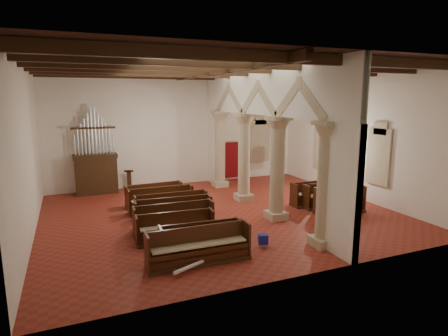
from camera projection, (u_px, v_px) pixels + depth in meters
floor at (220, 213)px, 15.65m from camera, size 14.00×14.00×0.00m
ceiling at (220, 65)px, 14.53m from camera, size 14.00×14.00×0.00m
wall_back at (179, 130)px, 20.53m from camera, size 14.00×0.02×6.00m
wall_front at (307, 168)px, 9.65m from camera, size 14.00×0.02×6.00m
wall_left at (26, 152)px, 12.45m from camera, size 0.02×12.00×6.00m
wall_right at (357, 135)px, 17.73m from camera, size 0.02×12.00×6.00m
ceiling_beams at (220, 70)px, 14.56m from camera, size 13.80×11.80×0.30m
arcade at (260, 127)px, 15.66m from camera, size 0.90×11.90×6.00m
window_right_a at (379, 157)px, 16.51m from camera, size 0.03×1.00×2.20m
window_right_b at (323, 146)px, 20.14m from camera, size 0.03×1.00×2.20m
window_back at (260, 141)px, 22.55m from camera, size 1.00×0.03×2.20m
pipe_organ at (96, 167)px, 18.69m from camera, size 2.10×0.85×4.40m
lectern at (129, 182)px, 19.45m from camera, size 0.53×0.55×1.12m
dossal_curtain at (238, 159)px, 22.12m from camera, size 1.80×0.07×2.17m
processional_banner at (281, 170)px, 20.79m from camera, size 0.52×0.66×2.27m
hymnal_box_a at (263, 239)px, 12.13m from camera, size 0.37×0.33×0.31m
hymnal_box_b at (231, 236)px, 12.39m from camera, size 0.38×0.35×0.31m
hymnal_box_c at (189, 223)px, 13.67m from camera, size 0.29×0.24×0.29m
tube_heater_a at (189, 267)px, 10.35m from camera, size 1.01×0.52×0.11m
tube_heater_b at (214, 253)px, 11.29m from camera, size 1.13×0.21×0.11m
nave_pew_0 at (199, 251)px, 10.91m from camera, size 3.09×0.77×1.08m
nave_pew_1 at (201, 244)px, 11.49m from camera, size 2.59×0.83×1.02m
nave_pew_2 at (175, 232)px, 12.60m from camera, size 2.65×0.84×0.99m
nave_pew_3 at (174, 223)px, 13.39m from camera, size 2.88×0.82×1.06m
nave_pew_4 at (174, 217)px, 14.03m from camera, size 2.90×0.91×1.09m
nave_pew_5 at (171, 208)px, 15.31m from camera, size 2.98×0.70×0.95m
nave_pew_6 at (161, 204)px, 15.87m from camera, size 2.72×0.71×1.03m
nave_pew_7 at (154, 198)px, 16.76m from camera, size 2.54×0.78×0.99m
aisle_pew_0 at (340, 204)px, 15.70m from camera, size 2.22×0.87×1.11m
aisle_pew_1 at (325, 199)px, 16.53m from camera, size 2.10×0.77×1.06m
aisle_pew_2 at (312, 197)px, 16.87m from camera, size 1.97×0.75×1.05m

